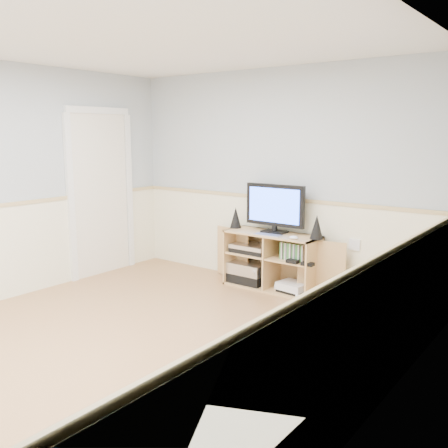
% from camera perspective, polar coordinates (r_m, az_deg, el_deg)
% --- Properties ---
extents(room, '(4.04, 4.54, 2.54)m').
position_cam_1_polar(room, '(4.22, -9.89, 2.72)').
color(room, tan).
rests_on(room, ground).
extents(media_cabinet, '(1.71, 0.41, 0.65)m').
position_cam_1_polar(media_cabinet, '(5.78, 5.74, -4.07)').
color(media_cabinet, tan).
rests_on(media_cabinet, floor).
extents(monitor, '(0.74, 0.18, 0.55)m').
position_cam_1_polar(monitor, '(5.66, 5.83, 1.99)').
color(monitor, black).
rests_on(monitor, media_cabinet).
extents(speaker_left, '(0.13, 0.13, 0.25)m').
position_cam_1_polar(speaker_left, '(5.95, 1.34, 0.74)').
color(speaker_left, black).
rests_on(speaker_left, media_cabinet).
extents(speaker_right, '(0.14, 0.14, 0.26)m').
position_cam_1_polar(speaker_right, '(5.41, 10.55, -0.33)').
color(speaker_right, black).
rests_on(speaker_right, media_cabinet).
extents(keyboard, '(0.31, 0.15, 0.01)m').
position_cam_1_polar(keyboard, '(5.54, 5.05, -1.26)').
color(keyboard, silver).
rests_on(keyboard, media_cabinet).
extents(mouse, '(0.10, 0.08, 0.04)m').
position_cam_1_polar(mouse, '(5.37, 7.97, -1.54)').
color(mouse, white).
rests_on(mouse, media_cabinet).
extents(av_components, '(0.53, 0.34, 0.47)m').
position_cam_1_polar(av_components, '(5.93, 2.99, -4.81)').
color(av_components, black).
rests_on(av_components, media_cabinet).
extents(game_consoles, '(0.46, 0.30, 0.11)m').
position_cam_1_polar(game_consoles, '(5.67, 7.82, -7.17)').
color(game_consoles, white).
rests_on(game_consoles, media_cabinet).
extents(game_cases, '(0.29, 0.13, 0.19)m').
position_cam_1_polar(game_cases, '(5.55, 7.98, -3.11)').
color(game_cases, '#3F8C3F').
rests_on(game_cases, media_cabinet).
extents(wall_outlet, '(0.12, 0.03, 0.12)m').
position_cam_1_polar(wall_outlet, '(5.48, 14.71, -2.29)').
color(wall_outlet, white).
rests_on(wall_outlet, wall_back).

